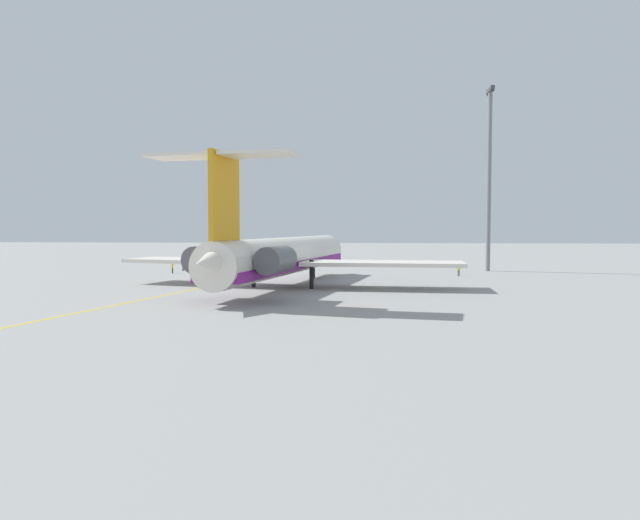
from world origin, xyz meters
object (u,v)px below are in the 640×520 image
(ground_crew_near_tail, at_px, (459,268))
(ground_crew_portside, at_px, (172,266))
(light_mast, at_px, (489,172))
(main_jetliner, at_px, (282,256))
(safety_cone_nose, at_px, (242,269))
(ground_crew_near_nose, at_px, (183,264))

(ground_crew_near_tail, xyz_separation_m, ground_crew_portside, (-1.48, -42.23, -0.03))
(ground_crew_portside, height_order, light_mast, light_mast)
(light_mast, bearing_deg, ground_crew_portside, -79.13)
(main_jetliner, xyz_separation_m, ground_crew_near_tail, (-18.88, 22.60, -2.53))
(ground_crew_portside, distance_m, safety_cone_nose, 11.25)
(ground_crew_near_tail, bearing_deg, safety_cone_nose, 97.29)
(ground_crew_near_tail, height_order, ground_crew_portside, ground_crew_near_tail)
(ground_crew_portside, height_order, safety_cone_nose, ground_crew_portside)
(ground_crew_near_nose, relative_size, ground_crew_portside, 1.01)
(main_jetliner, bearing_deg, light_mast, -34.46)
(main_jetliner, distance_m, light_mast, 42.97)
(ground_crew_near_tail, relative_size, safety_cone_nose, 3.26)
(safety_cone_nose, bearing_deg, ground_crew_near_nose, -82.93)
(main_jetliner, xyz_separation_m, ground_crew_near_nose, (-25.62, -19.64, -2.56))
(safety_cone_nose, bearing_deg, main_jetliner, 21.27)
(ground_crew_near_nose, relative_size, light_mast, 0.06)
(safety_cone_nose, height_order, light_mast, light_mast)
(ground_crew_near_nose, xyz_separation_m, ground_crew_near_tail, (6.74, 42.24, 0.02))
(safety_cone_nose, xyz_separation_m, light_mast, (-2.88, 39.13, 15.35))
(ground_crew_portside, bearing_deg, safety_cone_nose, 42.21)
(ground_crew_portside, distance_m, light_mast, 51.33)
(safety_cone_nose, bearing_deg, ground_crew_portside, -55.21)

